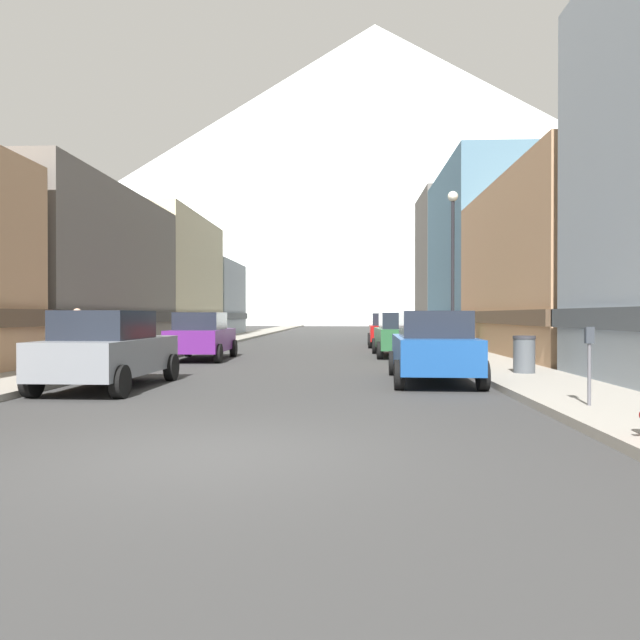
% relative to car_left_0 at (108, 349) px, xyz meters
% --- Properties ---
extents(ground_plane, '(400.00, 400.00, 0.00)m').
position_rel_car_left_0_xyz_m(ground_plane, '(3.80, -6.35, -0.90)').
color(ground_plane, '#343434').
extents(sidewalk_left, '(2.50, 100.00, 0.15)m').
position_rel_car_left_0_xyz_m(sidewalk_left, '(-2.45, 28.65, -0.82)').
color(sidewalk_left, gray).
rests_on(sidewalk_left, ground).
extents(sidewalk_right, '(2.50, 100.00, 0.15)m').
position_rel_car_left_0_xyz_m(sidewalk_right, '(10.05, 28.65, -0.82)').
color(sidewalk_right, gray).
rests_on(sidewalk_right, ground).
extents(storefront_left_1, '(7.30, 13.11, 7.02)m').
position_rel_car_left_0_xyz_m(storefront_left_1, '(-7.20, 11.55, 2.48)').
color(storefront_left_1, '#66605B').
rests_on(storefront_left_1, ground).
extents(storefront_left_2, '(8.45, 12.15, 7.94)m').
position_rel_car_left_0_xyz_m(storefront_left_2, '(-7.78, 24.23, 2.93)').
color(storefront_left_2, beige).
rests_on(storefront_left_2, ground).
extents(storefront_left_3, '(6.76, 9.57, 6.07)m').
position_rel_car_left_0_xyz_m(storefront_left_3, '(-6.93, 35.54, 2.02)').
color(storefront_left_3, '#99A5B2').
rests_on(storefront_left_3, ground).
extents(storefront_right_1, '(7.87, 13.50, 7.02)m').
position_rel_car_left_0_xyz_m(storefront_right_1, '(15.08, 10.74, 2.48)').
color(storefront_right_1, tan).
rests_on(storefront_right_1, ground).
extents(storefront_right_2, '(9.88, 12.71, 10.66)m').
position_rel_car_left_0_xyz_m(storefront_right_2, '(16.09, 23.85, 4.26)').
color(storefront_right_2, slate).
rests_on(storefront_right_2, ground).
extents(storefront_right_3, '(8.96, 8.04, 11.28)m').
position_rel_car_left_0_xyz_m(storefront_right_3, '(15.63, 34.34, 4.56)').
color(storefront_right_3, '#66605B').
rests_on(storefront_right_3, ground).
extents(car_left_0, '(2.13, 4.43, 1.78)m').
position_rel_car_left_0_xyz_m(car_left_0, '(0.00, 0.00, 0.00)').
color(car_left_0, slate).
rests_on(car_left_0, ground).
extents(car_left_1, '(2.17, 4.45, 1.78)m').
position_rel_car_left_0_xyz_m(car_left_1, '(0.00, 8.77, 0.00)').
color(car_left_1, '#591E72').
rests_on(car_left_1, ground).
extents(car_right_0, '(2.20, 4.46, 1.78)m').
position_rel_car_left_0_xyz_m(car_right_0, '(7.60, 1.57, 0.00)').
color(car_right_0, '#19478C').
rests_on(car_right_0, ground).
extents(car_right_1, '(2.11, 4.42, 1.78)m').
position_rel_car_left_0_xyz_m(car_right_1, '(7.60, 10.87, 0.00)').
color(car_right_1, '#265933').
rests_on(car_right_1, ground).
extents(car_right_2, '(2.16, 4.45, 1.78)m').
position_rel_car_left_0_xyz_m(car_right_2, '(7.60, 18.38, 0.00)').
color(car_right_2, '#9E1111').
rests_on(car_right_2, ground).
extents(parking_meter_near, '(0.14, 0.10, 1.33)m').
position_rel_car_left_0_xyz_m(parking_meter_near, '(9.55, -3.13, 0.11)').
color(parking_meter_near, '#595960').
rests_on(parking_meter_near, sidewalk_right).
extents(trash_bin_right, '(0.59, 0.59, 0.98)m').
position_rel_car_left_0_xyz_m(trash_bin_right, '(10.15, 2.63, -0.26)').
color(trash_bin_right, '#4C5156').
rests_on(trash_bin_right, sidewalk_right).
extents(potted_plant_0, '(0.66, 0.66, 0.99)m').
position_rel_car_left_0_xyz_m(potted_plant_0, '(10.80, 13.37, -0.20)').
color(potted_plant_0, '#4C4C51').
rests_on(potted_plant_0, sidewalk_right).
extents(potted_plant_1, '(0.73, 0.73, 1.04)m').
position_rel_car_left_0_xyz_m(potted_plant_1, '(-3.20, 11.85, -0.13)').
color(potted_plant_1, brown).
rests_on(potted_plant_1, sidewalk_left).
extents(pedestrian_0, '(0.36, 0.36, 1.73)m').
position_rel_car_left_0_xyz_m(pedestrian_0, '(-2.45, 3.73, 0.05)').
color(pedestrian_0, navy).
rests_on(pedestrian_0, sidewalk_left).
extents(streetlamp_right, '(0.36, 0.36, 5.86)m').
position_rel_car_left_0_xyz_m(streetlamp_right, '(9.15, 7.66, 3.09)').
color(streetlamp_right, black).
rests_on(streetlamp_right, sidewalk_right).
extents(mountain_backdrop, '(352.38, 352.38, 130.98)m').
position_rel_car_left_0_xyz_m(mountain_backdrop, '(17.82, 253.65, 64.59)').
color(mountain_backdrop, silver).
rests_on(mountain_backdrop, ground).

